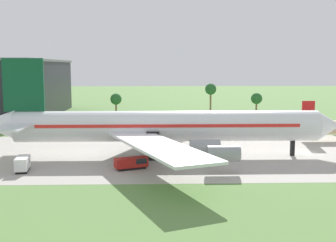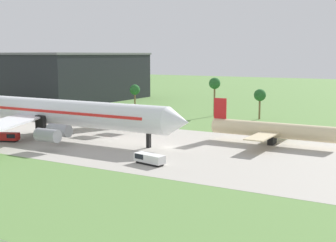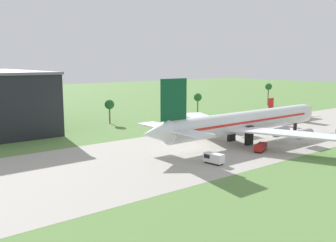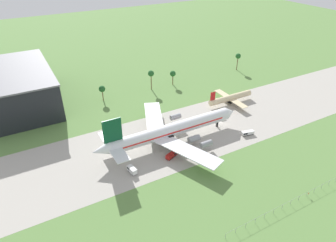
{
  "view_description": "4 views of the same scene",
  "coord_description": "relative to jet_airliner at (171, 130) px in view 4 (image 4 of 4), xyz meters",
  "views": [
    {
      "loc": [
        -30.7,
        -83.12,
        17.41
      ],
      "look_at": [
        -28.24,
        -2.37,
        6.98
      ],
      "focal_mm": 45.0,
      "sensor_mm": 36.0,
      "label": 1
    },
    {
      "loc": [
        47.96,
        -83.37,
        19.39
      ],
      "look_at": [
        1.01,
        -2.37,
        5.98
      ],
      "focal_mm": 50.0,
      "sensor_mm": 36.0,
      "label": 2
    },
    {
      "loc": [
        -112.54,
        -71.7,
        22.99
      ],
      "look_at": [
        -57.48,
        -2.37,
        8.95
      ],
      "focal_mm": 40.0,
      "sensor_mm": 36.0,
      "label": 3
    },
    {
      "loc": [
        -83.88,
        -98.5,
        77.81
      ],
      "look_at": [
        -26.81,
        5.0,
        6.0
      ],
      "focal_mm": 32.0,
      "sensor_mm": 36.0,
      "label": 4
    }
  ],
  "objects": [
    {
      "name": "palm_tree_row",
      "position": [
        29.45,
        53.29,
        2.54
      ],
      "size": [
        99.92,
        3.6,
        12.13
      ],
      "color": "brown",
      "rests_on": "ground_plane"
    },
    {
      "name": "terminal_building",
      "position": [
        -55.03,
        70.39,
        4.09
      ],
      "size": [
        36.72,
        61.2,
        19.98
      ],
      "color": "black",
      "rests_on": "ground_plane"
    },
    {
      "name": "perimeter_fence",
      "position": [
        29.56,
        -52.63,
        -4.46
      ],
      "size": [
        80.1,
        0.1,
        2.1
      ],
      "color": "gray",
      "rests_on": "ground_plane"
    },
    {
      "name": "fuel_truck",
      "position": [
        -23.45,
        -10.99,
        -4.6
      ],
      "size": [
        2.66,
        4.85,
        2.43
      ],
      "color": "black",
      "rests_on": "ground_plane"
    },
    {
      "name": "ground_plane",
      "position": [
        29.56,
        2.37,
        -5.91
      ],
      "size": [
        600.0,
        600.0,
        0.0
      ],
      "primitive_type": "plane",
      "color": "#5B8442"
    },
    {
      "name": "catering_van",
      "position": [
        -5.11,
        -10.09,
        -4.82
      ],
      "size": [
        5.94,
        3.96,
        1.99
      ],
      "color": "black",
      "rests_on": "ground_plane"
    },
    {
      "name": "baggage_tug",
      "position": [
        33.81,
        -12.49,
        -4.89
      ],
      "size": [
        6.3,
        3.11,
        1.85
      ],
      "color": "black",
      "rests_on": "ground_plane"
    },
    {
      "name": "no_stopping_sign",
      "position": [
        26.0,
        -52.94,
        -4.86
      ],
      "size": [
        0.44,
        0.08,
        1.68
      ],
      "color": "gray",
      "rests_on": "ground_plane"
    },
    {
      "name": "regional_aircraft",
      "position": [
        46.98,
        16.45,
        -2.78
      ],
      "size": [
        27.48,
        24.62,
        9.5
      ],
      "color": "beige",
      "rests_on": "ground_plane"
    },
    {
      "name": "jet_airliner",
      "position": [
        0.0,
        0.0,
        0.0
      ],
      "size": [
        70.66,
        60.52,
        19.04
      ],
      "color": "white",
      "rests_on": "ground_plane"
    },
    {
      "name": "taxiway_strip",
      "position": [
        29.56,
        2.37,
        -5.9
      ],
      "size": [
        320.0,
        44.0,
        0.02
      ],
      "color": "#A8A399",
      "rests_on": "ground_plane"
    }
  ]
}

